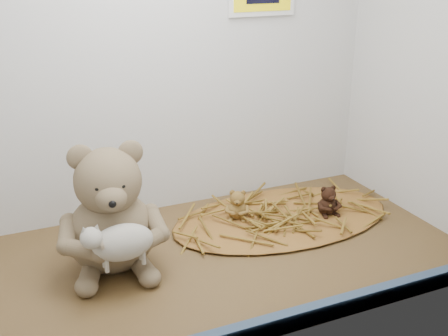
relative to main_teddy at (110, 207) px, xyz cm
name	(u,v)px	position (x,y,z in cm)	size (l,w,h in cm)	color
alcove_shell	(177,49)	(16.94, 3.64, 31.01)	(120.40, 60.20, 90.40)	#472F18
front_rail	(256,330)	(16.94, -34.16, -12.19)	(119.28, 2.20, 3.60)	#3C5774
straw_bed	(282,217)	(44.54, 5.38, -13.43)	(58.28, 33.84, 1.13)	brown
main_teddy	(110,207)	(0.00, 0.00, 0.00)	(22.56, 23.82, 27.98)	olive
toy_lamb	(123,242)	(0.00, -10.03, -3.24)	(15.87, 9.69, 10.26)	#B9B2A6
mini_teddy_tan	(238,203)	(33.55, 8.92, -9.08)	(6.11, 6.44, 7.57)	brown
mini_teddy_brown	(328,199)	(55.53, 1.83, -9.03)	(6.18, 6.52, 7.66)	black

